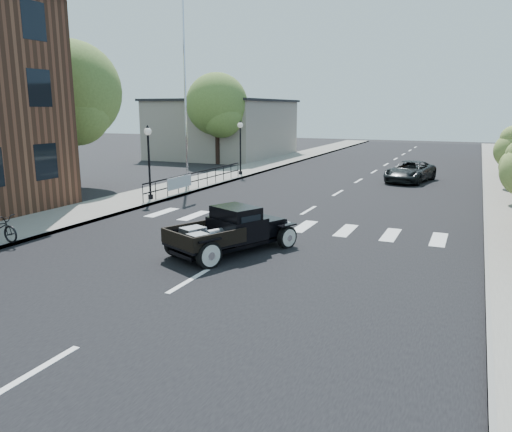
% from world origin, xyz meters
% --- Properties ---
extents(ground, '(120.00, 120.00, 0.00)m').
position_xyz_m(ground, '(0.00, 0.00, 0.00)').
color(ground, black).
rests_on(ground, ground).
extents(road, '(14.00, 80.00, 0.02)m').
position_xyz_m(road, '(0.00, 15.00, 0.01)').
color(road, black).
rests_on(road, ground).
extents(road_markings, '(12.00, 60.00, 0.06)m').
position_xyz_m(road_markings, '(0.00, 10.00, 0.00)').
color(road_markings, silver).
rests_on(road_markings, ground).
extents(sidewalk_left, '(3.00, 80.00, 0.15)m').
position_xyz_m(sidewalk_left, '(-8.50, 15.00, 0.07)').
color(sidewalk_left, gray).
rests_on(sidewalk_left, ground).
extents(low_building_left, '(10.00, 12.00, 5.00)m').
position_xyz_m(low_building_left, '(-15.00, 28.00, 2.50)').
color(low_building_left, gray).
rests_on(low_building_left, ground).
extents(railing, '(0.08, 10.00, 1.00)m').
position_xyz_m(railing, '(-7.30, 10.00, 0.65)').
color(railing, black).
rests_on(railing, sidewalk_left).
extents(banner, '(0.04, 2.20, 0.60)m').
position_xyz_m(banner, '(-7.22, 8.00, 0.45)').
color(banner, silver).
rests_on(banner, sidewalk_left).
extents(lamp_post_b, '(0.36, 0.36, 3.49)m').
position_xyz_m(lamp_post_b, '(-7.60, 6.00, 1.89)').
color(lamp_post_b, black).
rests_on(lamp_post_b, sidewalk_left).
extents(lamp_post_c, '(0.36, 0.36, 3.49)m').
position_xyz_m(lamp_post_c, '(-7.60, 16.00, 1.89)').
color(lamp_post_c, black).
rests_on(lamp_post_c, sidewalk_left).
extents(flagpole, '(0.12, 0.12, 12.13)m').
position_xyz_m(flagpole, '(-9.20, 12.00, 6.22)').
color(flagpole, silver).
rests_on(flagpole, sidewalk_left).
extents(big_tree_near, '(5.49, 5.49, 8.06)m').
position_xyz_m(big_tree_near, '(-14.00, 8.00, 4.03)').
color(big_tree_near, '#547030').
rests_on(big_tree_near, ground).
extents(big_tree_far, '(4.88, 4.88, 7.16)m').
position_xyz_m(big_tree_far, '(-12.50, 22.00, 3.58)').
color(big_tree_far, '#547030').
rests_on(big_tree_far, ground).
extents(small_tree_d, '(1.94, 1.94, 3.23)m').
position_xyz_m(small_tree_d, '(8.30, 16.77, 1.77)').
color(small_tree_d, olive).
rests_on(small_tree_d, sidewalk_right).
extents(small_tree_e, '(1.52, 1.52, 2.53)m').
position_xyz_m(small_tree_e, '(8.30, 22.21, 1.42)').
color(small_tree_e, olive).
rests_on(small_tree_e, sidewalk_right).
extents(hotrod_pickup, '(3.56, 4.68, 1.47)m').
position_xyz_m(hotrod_pickup, '(-0.17, -0.19, 0.74)').
color(hotrod_pickup, black).
rests_on(hotrod_pickup, ground).
extents(second_car, '(2.92, 4.83, 1.25)m').
position_xyz_m(second_car, '(2.93, 17.88, 0.63)').
color(second_car, black).
rests_on(second_car, ground).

